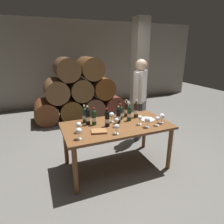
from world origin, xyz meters
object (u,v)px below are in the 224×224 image
(wine_bottle_0, at_px, (126,109))
(wine_glass_4, at_px, (79,125))
(wine_bottle_9, at_px, (121,113))
(wine_glass_7, at_px, (157,119))
(sommelier_presenting, at_px, (140,93))
(dining_table, at_px, (117,130))
(wine_glass_3, at_px, (79,131))
(wine_bottle_7, at_px, (88,117))
(serving_plate, at_px, (147,119))
(wine_glass_0, at_px, (147,120))
(wine_bottle_4, at_px, (94,117))
(wine_bottle_3, at_px, (107,119))
(wine_bottle_6, at_px, (85,115))
(wine_bottle_1, at_px, (118,116))
(wine_glass_1, at_px, (116,121))
(wine_bottle_5, at_px, (129,113))
(wine_glass_6, at_px, (162,116))
(wine_glass_2, at_px, (117,127))
(wine_bottle_8, at_px, (119,110))
(tasting_notebook, at_px, (99,131))
(wine_glass_5, at_px, (140,118))
(wine_bottle_2, at_px, (136,110))
(wine_glass_8, at_px, (112,115))

(wine_bottle_0, xyz_separation_m, wine_glass_4, (-0.93, -0.35, -0.02))
(wine_bottle_9, distance_m, wine_glass_7, 0.63)
(wine_bottle_9, distance_m, sommelier_presenting, 0.90)
(dining_table, distance_m, wine_bottle_9, 0.33)
(wine_glass_3, xyz_separation_m, wine_glass_7, (1.24, -0.00, -0.01))
(wine_bottle_7, distance_m, serving_plate, 1.01)
(wine_glass_0, bearing_deg, wine_bottle_4, 150.51)
(wine_bottle_3, relative_size, wine_bottle_6, 0.99)
(wine_bottle_1, xyz_separation_m, wine_glass_1, (-0.09, -0.14, -0.02))
(wine_bottle_5, distance_m, wine_glass_6, 0.53)
(wine_bottle_3, bearing_deg, wine_glass_0, -25.31)
(sommelier_presenting, bearing_deg, wine_bottle_5, -131.28)
(wine_bottle_9, height_order, wine_glass_3, wine_bottle_9)
(wine_bottle_5, relative_size, wine_glass_2, 2.07)
(dining_table, xyz_separation_m, wine_bottle_8, (0.18, 0.32, 0.22))
(wine_glass_1, xyz_separation_m, tasting_notebook, (-0.31, -0.09, -0.09))
(wine_bottle_6, xyz_separation_m, wine_glass_0, (0.84, -0.55, -0.01))
(wine_bottle_5, xyz_separation_m, wine_glass_5, (0.08, -0.22, -0.02))
(wine_bottle_6, height_order, wine_bottle_7, wine_bottle_7)
(wine_bottle_1, distance_m, wine_bottle_7, 0.49)
(wine_bottle_2, xyz_separation_m, wine_bottle_3, (-0.61, -0.19, -0.01))
(wine_glass_1, bearing_deg, wine_bottle_4, 142.85)
(wine_glass_4, bearing_deg, wine_glass_1, -2.17)
(wine_glass_8, bearing_deg, wine_bottle_2, 4.42)
(wine_bottle_3, bearing_deg, wine_bottle_4, 138.95)
(wine_glass_3, distance_m, serving_plate, 1.27)
(wine_bottle_2, bearing_deg, sommelier_presenting, 54.86)
(wine_bottle_1, relative_size, wine_bottle_6, 0.97)
(wine_bottle_8, height_order, wine_glass_3, wine_bottle_8)
(dining_table, relative_size, wine_glass_2, 11.47)
(wine_glass_7, bearing_deg, wine_bottle_7, 155.45)
(wine_glass_3, bearing_deg, wine_glass_2, -4.61)
(wine_bottle_8, relative_size, wine_bottle_9, 1.13)
(dining_table, distance_m, wine_glass_4, 0.66)
(wine_bottle_8, xyz_separation_m, wine_glass_2, (-0.32, -0.63, -0.03))
(wine_bottle_3, distance_m, wine_glass_5, 0.52)
(wine_bottle_8, xyz_separation_m, wine_glass_6, (0.52, -0.53, -0.02))
(wine_bottle_5, height_order, wine_bottle_9, wine_bottle_5)
(wine_glass_6, relative_size, serving_plate, 0.68)
(dining_table, relative_size, sommelier_presenting, 0.99)
(dining_table, distance_m, wine_bottle_4, 0.42)
(wine_bottle_2, xyz_separation_m, wine_bottle_4, (-0.78, -0.05, -0.01))
(wine_bottle_8, distance_m, wine_glass_3, 1.03)
(wine_bottle_8, xyz_separation_m, wine_glass_3, (-0.85, -0.58, -0.02))
(wine_bottle_9, height_order, sommelier_presenting, sommelier_presenting)
(wine_glass_0, relative_size, sommelier_presenting, 0.10)
(wine_glass_4, bearing_deg, wine_bottle_9, 18.00)
(wine_bottle_4, distance_m, wine_bottle_6, 0.19)
(tasting_notebook, bearing_deg, wine_bottle_8, 54.90)
(wine_glass_4, bearing_deg, wine_bottle_4, 34.11)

